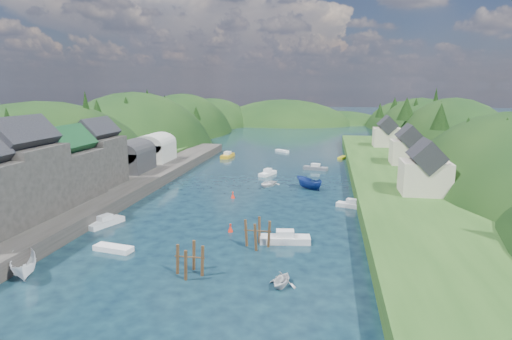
% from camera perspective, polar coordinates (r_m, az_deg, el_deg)
% --- Properties ---
extents(ground, '(600.00, 600.00, 0.00)m').
position_cam_1_polar(ground, '(97.36, 2.17, 0.16)').
color(ground, black).
rests_on(ground, ground).
extents(hillside_left, '(44.00, 245.56, 52.00)m').
position_cam_1_polar(hillside_left, '(135.43, -15.63, -0.59)').
color(hillside_left, black).
rests_on(hillside_left, ground).
extents(hillside_right, '(36.00, 245.56, 48.00)m').
position_cam_1_polar(hillside_right, '(126.82, 24.34, -1.68)').
color(hillside_right, black).
rests_on(hillside_right, ground).
extents(far_hills, '(103.00, 68.00, 44.00)m').
position_cam_1_polar(far_hills, '(221.02, 6.68, 3.43)').
color(far_hills, black).
rests_on(far_hills, ground).
extents(hill_trees, '(90.67, 149.58, 12.94)m').
position_cam_1_polar(hill_trees, '(109.84, 3.42, 7.25)').
color(hill_trees, black).
rests_on(hill_trees, ground).
extents(quay_left, '(12.00, 110.00, 2.00)m').
position_cam_1_polar(quay_left, '(76.33, -19.14, -2.77)').
color(quay_left, '#2D2B28').
rests_on(quay_left, ground).
extents(terrace_left_grass, '(12.00, 110.00, 2.50)m').
position_cam_1_polar(terrace_left_grass, '(79.84, -23.57, -2.31)').
color(terrace_left_grass, '#234719').
rests_on(terrace_left_grass, ground).
extents(quayside_buildings, '(8.00, 35.84, 12.90)m').
position_cam_1_polar(quayside_buildings, '(64.97, -26.76, -0.21)').
color(quayside_buildings, '#2D2B28').
rests_on(quayside_buildings, quay_left).
extents(boat_sheds, '(7.00, 21.00, 7.50)m').
position_cam_1_polar(boat_sheds, '(93.09, -14.82, 2.58)').
color(boat_sheds, '#2D2D30').
rests_on(boat_sheds, quay_left).
extents(terrace_right, '(16.00, 120.00, 2.40)m').
position_cam_1_polar(terrace_right, '(87.44, 17.75, -0.83)').
color(terrace_right, '#234719').
rests_on(terrace_right, ground).
extents(right_bank_cottages, '(9.00, 59.24, 8.41)m').
position_cam_1_polar(right_bank_cottages, '(95.26, 19.02, 2.87)').
color(right_bank_cottages, beige).
rests_on(right_bank_cottages, terrace_right).
extents(piling_cluster_near, '(3.08, 2.89, 3.71)m').
position_cam_1_polar(piling_cluster_near, '(43.96, -8.80, -12.09)').
color(piling_cluster_near, '#382314').
rests_on(piling_cluster_near, ground).
extents(piling_cluster_far, '(3.24, 3.02, 3.79)m').
position_cam_1_polar(piling_cluster_far, '(50.60, 0.21, -8.74)').
color(piling_cluster_far, '#382314').
rests_on(piling_cluster_far, ground).
extents(channel_buoy_near, '(0.70, 0.70, 1.10)m').
position_cam_1_polar(channel_buoy_near, '(55.84, -3.43, -7.74)').
color(channel_buoy_near, red).
rests_on(channel_buoy_near, ground).
extents(channel_buoy_far, '(0.70, 0.70, 1.10)m').
position_cam_1_polar(channel_buoy_far, '(72.13, -3.11, -3.37)').
color(channel_buoy_far, red).
rests_on(channel_buoy_far, ground).
extents(moored_boats, '(38.58, 90.33, 2.39)m').
position_cam_1_polar(moored_boats, '(69.49, -2.22, -3.75)').
color(moored_boats, silver).
rests_on(moored_boats, ground).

